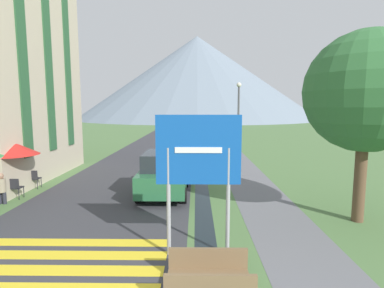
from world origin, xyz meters
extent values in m
plane|color=#517542|center=(0.00, 20.00, 0.00)|extent=(160.00, 160.00, 0.00)
cube|color=#38383D|center=(-2.50, 30.00, 0.00)|extent=(6.40, 60.00, 0.01)
cube|color=slate|center=(3.60, 30.00, 0.00)|extent=(2.20, 60.00, 0.01)
cube|color=black|center=(1.20, 30.00, 0.00)|extent=(0.60, 60.00, 0.00)
cube|color=yellow|center=(-2.50, 3.17, 0.01)|extent=(5.44, 0.44, 0.01)
cube|color=yellow|center=(-2.50, 3.87, 0.01)|extent=(5.44, 0.44, 0.01)
cube|color=yellow|center=(-2.50, 4.57, 0.01)|extent=(5.44, 0.44, 0.01)
cone|color=slate|center=(1.21, 95.16, 13.08)|extent=(75.41, 75.41, 26.17)
cube|color=#285633|center=(-6.39, 9.76, 5.94)|extent=(0.06, 0.70, 8.91)
cube|color=#285633|center=(-6.39, 12.00, 5.94)|extent=(0.06, 0.70, 8.91)
cube|color=#285633|center=(-6.39, 14.24, 5.94)|extent=(0.06, 0.70, 8.91)
cylinder|color=#9E9EA3|center=(0.27, 3.97, 1.35)|extent=(0.10, 0.10, 2.69)
cylinder|color=#9E9EA3|center=(1.72, 3.97, 1.35)|extent=(0.10, 0.10, 2.69)
cube|color=#1451AD|center=(0.99, 3.95, 2.64)|extent=(2.04, 0.05, 1.67)
cube|color=white|center=(0.99, 3.92, 2.64)|extent=(1.12, 0.02, 0.14)
cube|color=brown|center=(1.20, 2.47, 0.14)|extent=(1.70, 1.10, 0.12)
cube|color=brown|center=(1.20, 1.96, 0.43)|extent=(1.70, 0.08, 0.45)
cube|color=brown|center=(1.20, 2.98, 0.43)|extent=(1.70, 0.08, 0.45)
cube|color=#28663D|center=(-0.40, 9.22, 0.72)|extent=(1.86, 3.90, 0.84)
cube|color=#23282D|center=(-0.40, 9.02, 1.48)|extent=(1.58, 2.15, 0.68)
cylinder|color=black|center=(-1.29, 10.43, 0.30)|extent=(0.18, 0.60, 0.60)
cylinder|color=black|center=(0.49, 10.43, 0.30)|extent=(0.18, 0.60, 0.60)
cylinder|color=black|center=(-1.29, 8.01, 0.30)|extent=(0.18, 0.60, 0.60)
cylinder|color=black|center=(0.49, 8.01, 0.30)|extent=(0.18, 0.60, 0.60)
cube|color=navy|center=(-0.40, 18.18, 0.72)|extent=(1.75, 4.27, 0.84)
cube|color=#23282D|center=(-0.40, 17.96, 1.48)|extent=(1.49, 2.35, 0.68)
cylinder|color=black|center=(-1.24, 19.50, 0.30)|extent=(0.18, 0.60, 0.60)
cylinder|color=black|center=(0.43, 19.50, 0.30)|extent=(0.18, 0.60, 0.60)
cylinder|color=black|center=(-1.24, 16.85, 0.30)|extent=(0.18, 0.60, 0.60)
cylinder|color=black|center=(0.43, 16.85, 0.30)|extent=(0.18, 0.60, 0.60)
cube|color=#232328|center=(-6.36, 10.06, 0.45)|extent=(0.40, 0.40, 0.04)
cube|color=#232328|center=(-6.36, 9.88, 0.65)|extent=(0.40, 0.04, 0.40)
cylinder|color=#232328|center=(-6.53, 10.23, 0.23)|extent=(0.03, 0.03, 0.45)
cylinder|color=#232328|center=(-6.19, 10.23, 0.23)|extent=(0.03, 0.03, 0.45)
cylinder|color=#232328|center=(-6.53, 9.89, 0.23)|extent=(0.03, 0.03, 0.45)
cylinder|color=#232328|center=(-6.19, 9.89, 0.23)|extent=(0.03, 0.03, 0.45)
cube|color=#232328|center=(-6.28, 8.51, 0.45)|extent=(0.40, 0.40, 0.04)
cube|color=#232328|center=(-6.28, 8.33, 0.65)|extent=(0.40, 0.04, 0.40)
cylinder|color=#232328|center=(-6.45, 8.68, 0.23)|extent=(0.03, 0.03, 0.45)
cylinder|color=#232328|center=(-6.11, 8.68, 0.23)|extent=(0.03, 0.03, 0.45)
cylinder|color=#232328|center=(-6.45, 8.34, 0.23)|extent=(0.03, 0.03, 0.45)
cylinder|color=#232328|center=(-6.11, 8.34, 0.23)|extent=(0.03, 0.03, 0.45)
cylinder|color=#B7B2A8|center=(-6.58, 8.90, 1.04)|extent=(0.06, 0.06, 2.09)
cone|color=red|center=(-6.58, 8.90, 1.99)|extent=(2.03, 2.03, 0.54)
cylinder|color=#282833|center=(-6.53, 7.82, 0.23)|extent=(0.14, 0.14, 0.46)
cylinder|color=#282833|center=(-6.35, 7.82, 0.23)|extent=(0.14, 0.14, 0.46)
cylinder|color=gray|center=(-6.44, 7.82, 0.72)|extent=(0.32, 0.32, 0.52)
sphere|color=#9E755B|center=(-6.44, 7.82, 1.08)|extent=(0.22, 0.22, 0.22)
cylinder|color=#515156|center=(3.46, 14.77, 2.43)|extent=(0.12, 0.12, 4.85)
sphere|color=silver|center=(3.46, 14.77, 4.97)|extent=(0.28, 0.28, 0.28)
cylinder|color=brown|center=(6.16, 6.26, 1.27)|extent=(0.36, 0.36, 2.55)
sphere|color=#336B38|center=(6.16, 6.26, 4.13)|extent=(3.73, 3.73, 3.73)
camera|label=1|loc=(0.94, -3.12, 3.65)|focal=28.00mm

